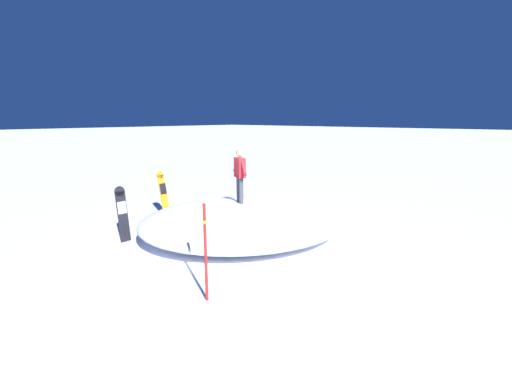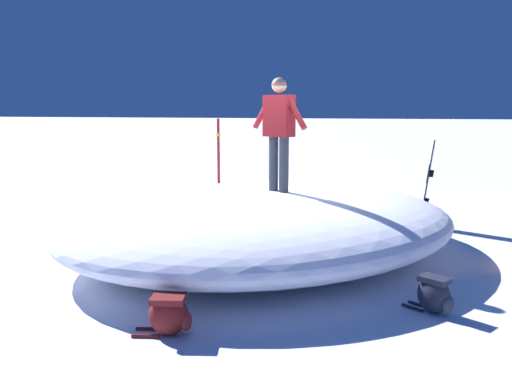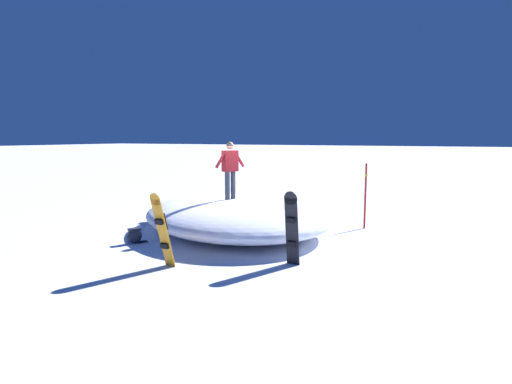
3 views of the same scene
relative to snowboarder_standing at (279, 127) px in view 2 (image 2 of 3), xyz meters
The scene contains 7 objects.
ground 1.96m from the snowboarder_standing, 60.36° to the left, with size 240.00×240.00×0.00m, color white.
snow_mound 1.45m from the snowboarder_standing, 71.61° to the left, with size 5.07×6.23×0.99m, color white.
snowboarder_standing is the anchor object (origin of this frame).
snowboard_primary_upright 3.62m from the snowboarder_standing, 38.24° to the right, with size 0.31×0.23×1.63m.
backpack_near 3.44m from the snowboarder_standing, behind, with size 0.39×0.61×0.40m.
backpack_far 3.22m from the snowboarder_standing, 126.94° to the right, with size 0.43×0.56×0.41m.
trail_marker_pole 4.16m from the snowboarder_standing, 34.11° to the left, with size 0.10×0.10×1.98m.
Camera 2 is at (-7.44, -2.27, 2.17)m, focal length 36.22 mm.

